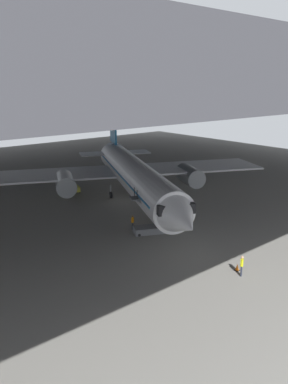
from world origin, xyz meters
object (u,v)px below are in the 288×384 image
Objects in this scene: airplane_main at (134,175)px; boarding_stairs at (152,226)px; traffic_cone_orange at (237,267)px; crew_worker_near_nose at (242,264)px; crew_worker_by_stairs at (133,221)px; baggage_tug at (74,189)px.

boarding_stairs is at bearing -118.42° from airplane_main.
traffic_cone_orange is at bearing -104.78° from airplane_main.
boarding_stairs reaches higher than crew_worker_near_nose.
crew_worker_by_stairs is 13.05m from traffic_cone_orange.
airplane_main is 7.85× the size of boarding_stairs.
airplane_main is 10.27m from baggage_tug.
baggage_tug is (-3.74, 9.04, -3.12)m from airplane_main.
traffic_cone_orange is at bearing -93.35° from baggage_tug.
crew_worker_by_stairs is 2.60× the size of traffic_cone_orange.
boarding_stairs reaches higher than baggage_tug.
traffic_cone_orange is (0.50, 0.77, -0.72)m from crew_worker_near_nose.
boarding_stairs is at bearing -94.79° from baggage_tug.
crew_worker_near_nose is 0.72× the size of baggage_tug.
crew_worker_near_nose is at bearing -94.19° from baggage_tug.
boarding_stairs is at bearing 86.77° from crew_worker_near_nose.
crew_worker_near_nose reaches higher than crew_worker_by_stairs.
traffic_cone_orange is at bearing -86.32° from crew_worker_by_stairs.
airplane_main is 11.55m from boarding_stairs.
baggage_tug is (2.58, 16.81, -0.35)m from crew_worker_by_stairs.
traffic_cone_orange is 29.88m from baggage_tug.
baggage_tug is at bearing 86.65° from traffic_cone_orange.
crew_worker_near_nose is 13.79m from crew_worker_by_stairs.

